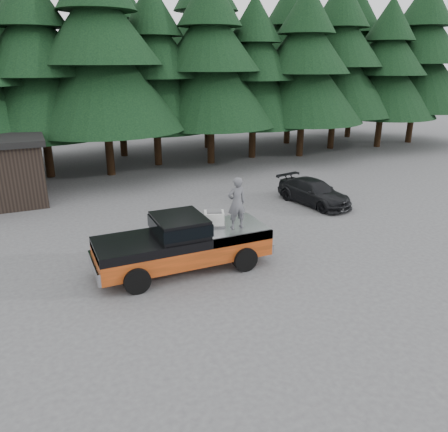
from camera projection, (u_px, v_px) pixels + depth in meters
name	position (u px, v px, depth m)	size (l,w,h in m)	color
ground	(219.00, 263.00, 15.38)	(120.00, 120.00, 0.00)	#49494B
pickup_truck	(183.00, 251.00, 14.78)	(6.00, 2.04, 1.33)	#C84815
truck_cab	(179.00, 225.00, 14.42)	(1.66, 1.90, 0.59)	black
air_compressor	(214.00, 219.00, 15.15)	(0.68, 0.56, 0.47)	silver
man_on_bed	(237.00, 203.00, 14.69)	(0.65, 0.43, 1.79)	#525359
parked_car	(314.00, 192.00, 21.63)	(1.68, 4.14, 1.20)	black
treeline	(116.00, 45.00, 27.71)	(60.15, 16.05, 17.50)	black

